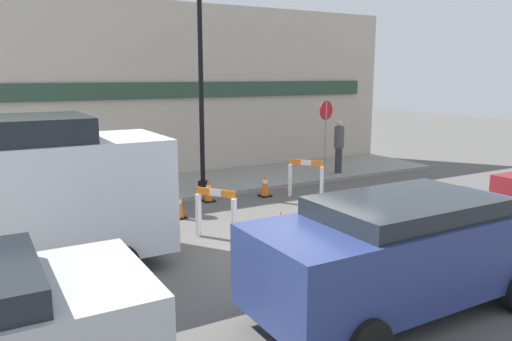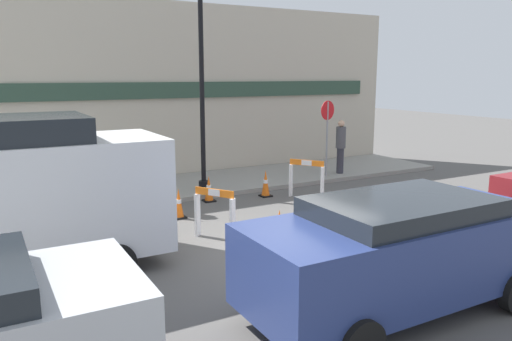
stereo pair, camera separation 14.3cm
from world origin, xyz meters
The scene contains 16 objects.
ground_plane centered at (0.00, 0.00, 0.00)m, with size 60.00×60.00×0.00m, color #565451.
sidewalk_slab centered at (0.00, 6.04, 0.06)m, with size 18.00×3.08×0.12m.
storefront_facade centered at (0.00, 7.66, 2.75)m, with size 18.00×0.22×5.50m.
streetlamp_post centered at (0.51, 5.12, 4.05)m, with size 0.44×0.44×6.21m.
stop_sign centered at (4.65, 4.99, 1.71)m, with size 0.59×0.15×2.37m.
barricade_0 centered at (2.72, 3.31, 0.57)m, with size 0.65×0.87×1.04m.
barricade_1 centered at (-0.87, 1.38, 0.57)m, with size 0.59×0.84×1.04m.
traffic_cone_0 centered at (1.84, 3.98, 0.36)m, with size 0.30×0.30×0.74m.
traffic_cone_1 centered at (2.35, 0.56, 0.32)m, with size 0.30×0.30×0.67m.
traffic_cone_2 centered at (0.35, 0.88, 0.27)m, with size 0.30×0.30×0.57m.
traffic_cone_3 centered at (-0.97, 3.16, 0.34)m, with size 0.30×0.30×0.70m.
traffic_cone_4 centered at (0.27, 4.24, 0.33)m, with size 0.30×0.30×0.69m.
traffic_cone_5 centered at (1.63, 0.81, 0.22)m, with size 0.30×0.30×0.46m.
person_worker centered at (-1.17, 4.01, 0.87)m, with size 0.55×0.55×1.64m.
person_pedestrian centered at (5.30, 5.11, 1.06)m, with size 0.37×0.37×1.72m.
parked_car_1 centered at (0.08, -2.70, 0.93)m, with size 4.53×1.90×1.63m.
Camera 2 is at (-4.86, -7.47, 3.28)m, focal length 35.00 mm.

